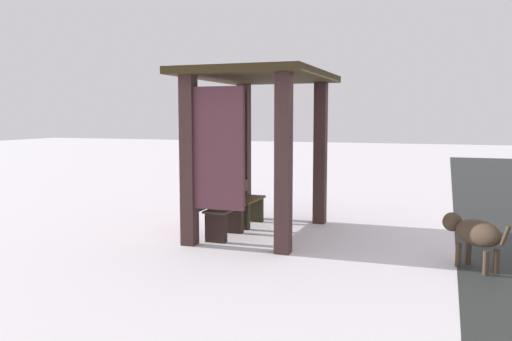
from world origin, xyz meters
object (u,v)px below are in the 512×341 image
at_px(bus_shelter, 249,119).
at_px(bench_left_inside, 224,217).
at_px(dog, 473,233).
at_px(bench_center_inside, 246,206).

distance_m(bus_shelter, bench_left_inside, 1.59).
relative_size(bus_shelter, dog, 3.64).
relative_size(bench_center_inside, dog, 1.15).
height_order(bench_left_inside, dog, bench_left_inside).
bearing_deg(bench_center_inside, bus_shelter, -154.37).
xyz_separation_m(bus_shelter, bench_center_inside, (0.58, 0.28, -1.51)).
xyz_separation_m(bus_shelter, dog, (-0.92, -3.31, -1.39)).
distance_m(bench_left_inside, bench_center_inside, 0.98).
distance_m(bench_center_inside, dog, 3.89).
bearing_deg(bench_left_inside, dog, -98.10).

